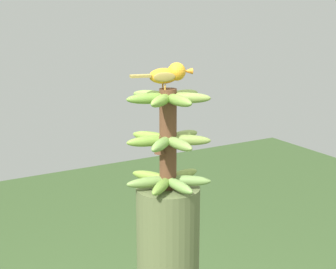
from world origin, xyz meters
name	(u,v)px	position (x,y,z in m)	size (l,w,h in m)	color
banana_bunch	(168,140)	(0.00, 0.00, 1.38)	(0.28, 0.27, 0.32)	brown
perched_bird	(169,74)	(0.00, 0.01, 1.59)	(0.19, 0.08, 0.08)	#C68933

